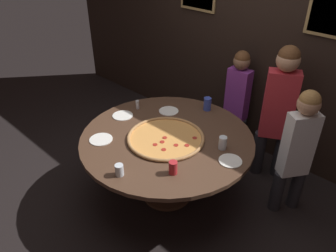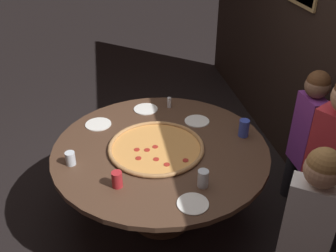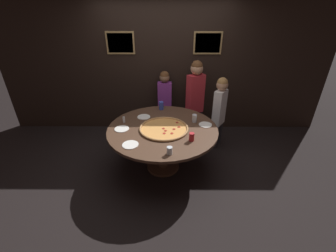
% 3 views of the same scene
% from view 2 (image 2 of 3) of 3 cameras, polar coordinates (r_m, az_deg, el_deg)
% --- Properties ---
extents(ground_plane, '(24.00, 24.00, 0.00)m').
position_cam_2_polar(ground_plane, '(3.35, -1.00, -13.65)').
color(ground_plane, black).
extents(dining_table, '(1.65, 1.65, 0.74)m').
position_cam_2_polar(dining_table, '(2.94, -1.11, -5.15)').
color(dining_table, '#4C3323').
rests_on(dining_table, ground_plane).
extents(giant_pizza, '(0.73, 0.73, 0.03)m').
position_cam_2_polar(giant_pizza, '(2.84, -1.82, -3.25)').
color(giant_pizza, '#E0994C').
rests_on(giant_pizza, dining_table).
extents(drink_cup_centre_back, '(0.07, 0.07, 0.12)m').
position_cam_2_polar(drink_cup_centre_back, '(2.48, 5.36, -7.97)').
color(drink_cup_centre_back, silver).
rests_on(drink_cup_centre_back, dining_table).
extents(drink_cup_by_shaker, '(0.07, 0.07, 0.10)m').
position_cam_2_polar(drink_cup_by_shaker, '(2.75, -14.64, -4.80)').
color(drink_cup_by_shaker, silver).
rests_on(drink_cup_by_shaker, dining_table).
extents(drink_cup_near_right, '(0.08, 0.08, 0.14)m').
position_cam_2_polar(drink_cup_near_right, '(3.02, 11.49, -0.31)').
color(drink_cup_near_right, '#384CB7').
rests_on(drink_cup_near_right, dining_table).
extents(drink_cup_near_left, '(0.07, 0.07, 0.12)m').
position_cam_2_polar(drink_cup_near_left, '(2.49, -7.77, -8.07)').
color(drink_cup_near_left, '#B22328').
rests_on(drink_cup_near_left, dining_table).
extents(white_plate_near_front, '(0.22, 0.22, 0.01)m').
position_cam_2_polar(white_plate_near_front, '(3.38, -3.41, 2.60)').
color(white_plate_near_front, white).
rests_on(white_plate_near_front, dining_table).
extents(white_plate_left_side, '(0.22, 0.22, 0.01)m').
position_cam_2_polar(white_plate_left_side, '(3.20, -10.58, 0.27)').
color(white_plate_left_side, white).
rests_on(white_plate_left_side, dining_table).
extents(white_plate_beside_cup, '(0.21, 0.21, 0.01)m').
position_cam_2_polar(white_plate_beside_cup, '(3.19, 4.43, 0.75)').
color(white_plate_beside_cup, white).
rests_on(white_plate_beside_cup, dining_table).
extents(white_plate_right_side, '(0.20, 0.20, 0.01)m').
position_cam_2_polar(white_plate_right_side, '(2.38, 3.80, -11.73)').
color(white_plate_right_side, white).
rests_on(white_plate_right_side, dining_table).
extents(condiment_shaker, '(0.04, 0.04, 0.10)m').
position_cam_2_polar(condiment_shaker, '(3.38, 0.19, 3.60)').
color(condiment_shaker, silver).
rests_on(condiment_shaker, dining_table).
extents(diner_side_left, '(0.39, 0.30, 1.51)m').
position_cam_2_polar(diner_side_left, '(2.70, 23.61, -5.67)').
color(diner_side_left, '#232328').
rests_on(diner_side_left, ground_plane).
extents(diner_centre_back, '(0.32, 0.19, 1.28)m').
position_cam_2_polar(diner_centre_back, '(3.25, 20.35, -1.17)').
color(diner_centre_back, '#232328').
rests_on(diner_centre_back, ground_plane).
extents(diner_side_right, '(0.29, 0.34, 1.31)m').
position_cam_2_polar(diner_side_right, '(2.36, 20.31, -14.79)').
color(diner_side_right, '#232328').
rests_on(diner_side_right, ground_plane).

